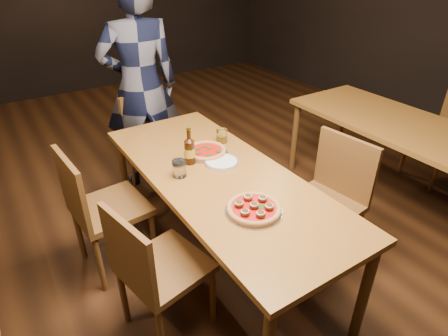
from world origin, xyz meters
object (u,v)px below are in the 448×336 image
chair_nbr_right (443,133)px  chair_end (158,140)px  pizza_meatball (254,208)px  pizza_margherita (206,151)px  diner (140,87)px  chair_main_nw (165,266)px  plate_stack (222,162)px  water_glass (179,168)px  beer_bottle (190,152)px  table_main (220,184)px  amber_glass (222,136)px  chair_main_e (322,205)px  chair_main_sw (110,207)px  table_right (408,134)px

chair_nbr_right → chair_end: bearing=-109.9°
pizza_meatball → pizza_margherita: 0.73m
pizza_margherita → diner: 1.09m
chair_main_nw → plate_stack: 0.78m
water_glass → beer_bottle: bearing=38.7°
pizza_meatball → water_glass: water_glass is taller
table_main → diner: size_ratio=1.06×
table_main → chair_end: 1.25m
chair_main_nw → diner: 1.78m
pizza_margherita → amber_glass: 0.22m
chair_main_e → diner: bearing=-168.5°
table_main → diner: 1.38m
chair_main_sw → water_glass: 0.58m
pizza_meatball → beer_bottle: bearing=93.0°
chair_main_e → pizza_meatball: chair_main_e is taller
chair_end → amber_glass: 0.92m
diner → chair_end: bearing=124.3°
chair_end → amber_glass: bearing=-100.1°
chair_main_sw → pizza_meatball: 1.05m
water_glass → table_right: bearing=-9.4°
table_main → chair_end: (0.10, 1.23, -0.22)m
chair_end → water_glass: size_ratio=8.52×
chair_nbr_right → diner: bearing=-111.6°
beer_bottle → water_glass: 0.17m
chair_main_sw → water_glass: bearing=-131.5°
chair_main_nw → chair_end: 1.61m
table_right → diner: bearing=136.8°
table_right → chair_nbr_right: 0.73m
chair_main_nw → pizza_meatball: 0.59m
chair_end → plate_stack: chair_end is taller
chair_main_sw → chair_nbr_right: size_ratio=1.00×
chair_main_e → pizza_meatball: bearing=-89.2°
table_main → amber_glass: amber_glass is taller
table_main → water_glass: size_ratio=18.43×
amber_glass → chair_main_nw: bearing=-140.9°
table_main → pizza_meatball: size_ratio=6.28×
table_right → chair_end: bearing=138.3°
chair_main_nw → water_glass: chair_main_nw is taller
chair_main_e → chair_nbr_right: same height
chair_main_sw → chair_end: 1.08m
chair_nbr_right → plate_stack: size_ratio=4.36×
chair_main_nw → beer_bottle: beer_bottle is taller
table_right → water_glass: 1.95m
table_right → diner: diner is taller
chair_main_sw → plate_stack: (0.70, -0.30, 0.27)m
amber_glass → plate_stack: bearing=-123.0°
chair_nbr_right → table_right: bearing=-74.7°
chair_main_sw → plate_stack: size_ratio=4.38×
chair_main_e → water_glass: size_ratio=8.92×
chair_main_e → amber_glass: bearing=-161.6°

